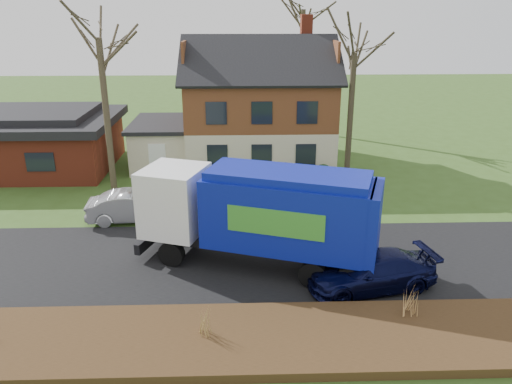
{
  "coord_description": "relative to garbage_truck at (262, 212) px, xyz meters",
  "views": [
    {
      "loc": [
        0.75,
        -17.97,
        9.6
      ],
      "look_at": [
        1.41,
        2.5,
        2.05
      ],
      "focal_mm": 35.0,
      "sensor_mm": 36.0,
      "label": 1
    }
  ],
  "objects": [
    {
      "name": "grass_clump_east",
      "position": [
        4.57,
        -4.02,
        -1.52
      ],
      "size": [
        0.39,
        0.32,
        0.97
      ],
      "color": "tan",
      "rests_on": "mulch_verge"
    },
    {
      "name": "grass_clump_mid",
      "position": [
        -1.98,
        -4.88,
        -1.54
      ],
      "size": [
        0.34,
        0.28,
        0.95
      ],
      "color": "#9C7E45",
      "rests_on": "mulch_verge"
    },
    {
      "name": "ranch_house",
      "position": [
        -13.56,
        13.39,
        -0.5
      ],
      "size": [
        9.8,
        8.2,
        3.7
      ],
      "color": "#963520",
      "rests_on": "ground"
    },
    {
      "name": "mulch_verge",
      "position": [
        -1.56,
        -4.91,
        -2.16
      ],
      "size": [
        80.0,
        3.5,
        0.3
      ],
      "primitive_type": "cube",
      "color": "#322010",
      "rests_on": "ground"
    },
    {
      "name": "road",
      "position": [
        -1.56,
        0.39,
        -2.3
      ],
      "size": [
        80.0,
        7.0,
        0.02
      ],
      "primitive_type": "cube",
      "color": "black",
      "rests_on": "ground"
    },
    {
      "name": "ground",
      "position": [
        -1.56,
        0.39,
        -2.31
      ],
      "size": [
        120.0,
        120.0,
        0.0
      ],
      "primitive_type": "plane",
      "color": "#334F1A",
      "rests_on": "ground"
    },
    {
      "name": "silver_sedan",
      "position": [
        -5.9,
        4.66,
        -1.59
      ],
      "size": [
        4.52,
        1.92,
        1.45
      ],
      "primitive_type": "imported",
      "rotation": [
        0.0,
        0.0,
        1.66
      ],
      "color": "#A9ACB1",
      "rests_on": "ground"
    },
    {
      "name": "tree_front_east",
      "position": [
        5.51,
        10.52,
        6.19
      ],
      "size": [
        3.76,
        3.76,
        10.46
      ],
      "color": "#3A3223",
      "rests_on": "ground"
    },
    {
      "name": "main_house",
      "position": [
        -0.07,
        14.3,
        1.72
      ],
      "size": [
        12.95,
        8.95,
        9.26
      ],
      "color": "beige",
      "rests_on": "ground"
    },
    {
      "name": "garbage_truck",
      "position": [
        0.0,
        0.0,
        0.0
      ],
      "size": [
        9.66,
        5.38,
        4.01
      ],
      "rotation": [
        0.0,
        0.0,
        -0.33
      ],
      "color": "black",
      "rests_on": "ground"
    },
    {
      "name": "tree_front_west",
      "position": [
        -7.88,
        8.83,
        7.12
      ],
      "size": [
        3.85,
        3.85,
        11.45
      ],
      "color": "#443A29",
      "rests_on": "ground"
    },
    {
      "name": "navy_wagon",
      "position": [
        3.88,
        -1.84,
        -1.63
      ],
      "size": [
        4.98,
        2.82,
        1.36
      ],
      "primitive_type": "imported",
      "rotation": [
        0.0,
        0.0,
        -1.37
      ],
      "color": "black",
      "rests_on": "ground"
    }
  ]
}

